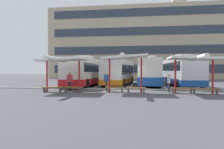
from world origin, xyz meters
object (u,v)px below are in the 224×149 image
(coach_bus_3, at_px, (180,71))
(coach_bus_2, at_px, (148,72))
(waiting_passenger_1, at_px, (70,80))
(bench_4, at_px, (182,89))
(coach_bus_1, at_px, (120,72))
(waiting_shelter_0, at_px, (62,60))
(bench_1, at_px, (73,88))
(waiting_shelter_2, at_px, (195,59))
(waiting_shelter_1, at_px, (125,58))
(waiting_passenger_0, at_px, (169,82))
(waiting_passenger_2, at_px, (107,80))
(bench_5, at_px, (205,89))
(bench_0, at_px, (52,88))
(bench_2, at_px, (115,88))
(coach_bus_0, at_px, (88,72))
(bench_3, at_px, (136,89))

(coach_bus_3, bearing_deg, coach_bus_2, -167.75)
(waiting_passenger_1, bearing_deg, bench_4, -4.45)
(coach_bus_1, bearing_deg, waiting_shelter_0, -110.46)
(bench_1, height_order, waiting_shelter_2, waiting_shelter_2)
(bench_1, relative_size, bench_4, 0.97)
(waiting_shelter_1, bearing_deg, waiting_shelter_2, -2.10)
(waiting_passenger_0, xyz_separation_m, waiting_passenger_2, (-5.48, 0.79, 0.11))
(waiting_passenger_1, bearing_deg, waiting_passenger_0, 0.64)
(waiting_shelter_0, distance_m, bench_5, 11.89)
(waiting_shelter_2, height_order, bench_4, waiting_shelter_2)
(bench_0, height_order, waiting_shelter_1, waiting_shelter_1)
(waiting_shelter_0, bearing_deg, coach_bus_1, 69.54)
(coach_bus_3, relative_size, bench_1, 7.54)
(waiting_passenger_0, distance_m, waiting_passenger_2, 5.53)
(coach_bus_3, distance_m, waiting_shelter_0, 15.26)
(coach_bus_1, distance_m, waiting_shelter_0, 11.06)
(coach_bus_2, bearing_deg, bench_2, -109.75)
(waiting_shelter_1, relative_size, bench_5, 2.15)
(coach_bus_0, bearing_deg, coach_bus_3, 7.29)
(coach_bus_3, bearing_deg, waiting_passenger_0, -105.65)
(coach_bus_3, height_order, bench_0, coach_bus_3)
(bench_2, xyz_separation_m, waiting_passenger_1, (-4.17, 0.53, 0.64))
(waiting_shelter_1, relative_size, bench_4, 2.50)
(coach_bus_2, height_order, bench_0, coach_bus_2)
(bench_3, relative_size, bench_5, 0.80)
(coach_bus_0, bearing_deg, waiting_passenger_2, -62.24)
(coach_bus_1, relative_size, bench_3, 7.05)
(bench_2, bearing_deg, bench_0, -173.19)
(coach_bus_1, bearing_deg, waiting_passenger_1, -111.83)
(bench_2, bearing_deg, coach_bus_3, 53.19)
(waiting_shelter_0, relative_size, waiting_passenger_2, 2.75)
(coach_bus_1, xyz_separation_m, coach_bus_2, (3.61, -1.07, -0.01))
(waiting_passenger_0, bearing_deg, bench_1, -172.09)
(bench_2, bearing_deg, waiting_shelter_1, -24.14)
(waiting_shelter_1, bearing_deg, waiting_shelter_0, -176.13)
(coach_bus_1, bearing_deg, bench_5, -51.46)
(coach_bus_0, relative_size, bench_5, 6.20)
(coach_bus_0, xyz_separation_m, bench_4, (9.77, -8.11, -1.32))
(waiting_shelter_0, height_order, bench_4, waiting_shelter_0)
(coach_bus_0, relative_size, bench_3, 7.75)
(bench_4, height_order, waiting_passenger_2, waiting_passenger_2)
(bench_3, height_order, bench_5, same)
(bench_1, distance_m, bench_5, 10.74)
(coach_bus_1, distance_m, bench_3, 10.09)
(waiting_shelter_0, height_order, waiting_passenger_0, waiting_shelter_0)
(coach_bus_2, xyz_separation_m, waiting_shelter_0, (-7.45, -9.24, 1.08))
(bench_0, xyz_separation_m, bench_1, (1.80, 0.14, -0.00))
(coach_bus_2, height_order, coach_bus_3, coach_bus_3)
(coach_bus_0, relative_size, bench_1, 7.46)
(waiting_shelter_2, distance_m, bench_4, 2.58)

